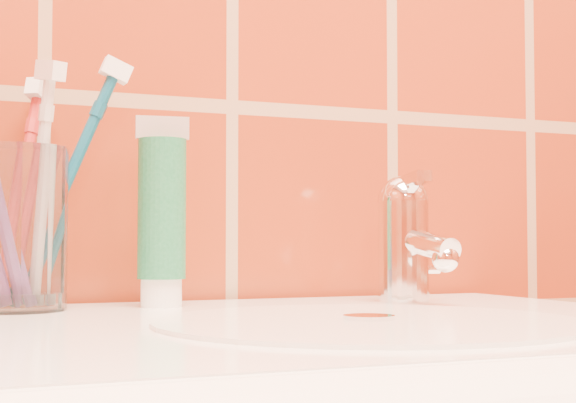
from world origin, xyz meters
name	(u,v)px	position (x,y,z in m)	size (l,w,h in m)	color
glass_tumbler	(16,229)	(-0.21, 1.12, 0.92)	(0.08, 0.08, 0.13)	white
toothpaste_tube	(162,217)	(-0.09, 1.12, 0.93)	(0.05, 0.04, 0.17)	white
faucet	(406,234)	(0.14, 1.09, 0.91)	(0.05, 0.11, 0.12)	white
toothbrush_0	(39,188)	(-0.20, 1.11, 0.95)	(0.04, 0.05, 0.21)	silver
toothbrush_2	(66,183)	(-0.17, 1.13, 0.96)	(0.11, 0.03, 0.22)	navy
toothbrush_3	(21,193)	(-0.21, 1.15, 0.95)	(0.06, 0.07, 0.20)	#A82424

